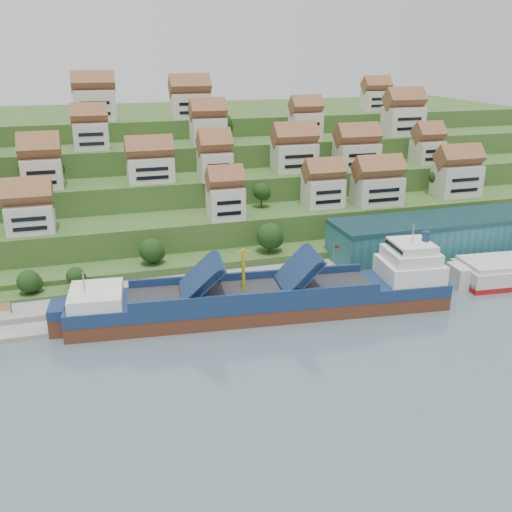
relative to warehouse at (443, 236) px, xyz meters
name	(u,v)px	position (x,y,z in m)	size (l,w,h in m)	color
ground	(274,313)	(-52.00, -17.00, -7.20)	(300.00, 300.00, 0.00)	slate
quay	(332,273)	(-32.00, -2.00, -6.10)	(180.00, 14.00, 2.20)	gray
hillside	(186,170)	(-52.00, 86.55, 3.46)	(260.00, 128.00, 31.00)	#2D4C1E
hillside_village	(213,153)	(-51.18, 42.65, 16.81)	(155.38, 64.72, 29.72)	beige
hillside_trees	(176,192)	(-65.04, 27.75, 9.57)	(141.58, 62.14, 30.96)	#1D3E14
warehouse	(443,236)	(0.00, 0.00, 0.00)	(60.00, 15.00, 10.00)	#266469
flagpole	(334,259)	(-33.89, -7.00, -0.32)	(1.28, 0.16, 8.00)	gray
cargo_ship	(273,298)	(-52.08, -16.79, -3.85)	(80.45, 20.11, 17.68)	#522A19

